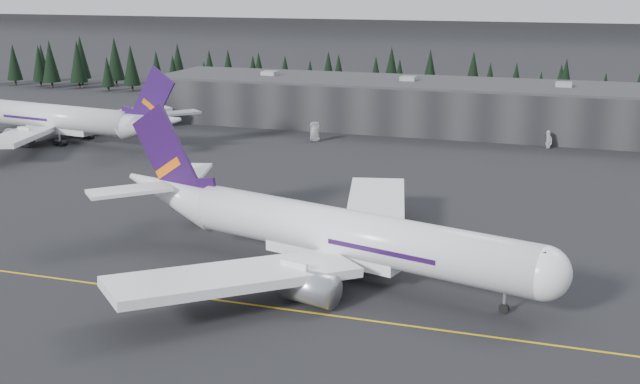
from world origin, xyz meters
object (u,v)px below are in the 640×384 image
(jet_main, at_px, (316,229))
(jet_parked, at_px, (68,119))
(gse_vehicle_b, at_px, (549,145))
(terminal, at_px, (444,106))
(gse_vehicle_a, at_px, (315,139))

(jet_main, height_order, jet_parked, jet_main)
(jet_parked, distance_m, gse_vehicle_b, 116.60)
(terminal, height_order, gse_vehicle_b, terminal)
(jet_parked, relative_size, gse_vehicle_a, 13.67)
(terminal, relative_size, gse_vehicle_a, 32.37)
(jet_parked, xyz_separation_m, gse_vehicle_a, (57.43, 19.46, -4.94))
(terminal, xyz_separation_m, gse_vehicle_b, (28.12, -17.39, -5.56))
(terminal, relative_size, jet_parked, 2.37)
(gse_vehicle_a, bearing_deg, gse_vehicle_b, 0.96)
(jet_main, height_order, gse_vehicle_a, jet_main)
(jet_parked, relative_size, gse_vehicle_b, 15.47)
(terminal, height_order, jet_main, jet_main)
(terminal, distance_m, gse_vehicle_a, 38.82)
(terminal, bearing_deg, jet_main, -88.96)
(terminal, height_order, gse_vehicle_a, terminal)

